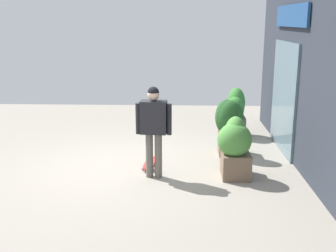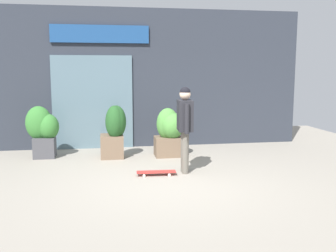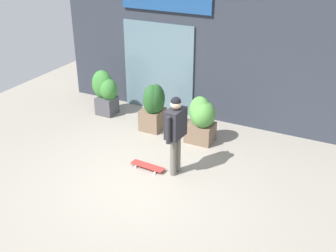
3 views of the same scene
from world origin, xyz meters
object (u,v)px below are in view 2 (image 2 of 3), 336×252
skateboard (156,172)px  planter_box_mid (114,130)px  skateboarder (185,121)px  planter_box_right (43,130)px  planter_box_left (169,131)px

skateboard → planter_box_mid: 1.82m
skateboarder → planter_box_right: bearing=-27.7°
planter_box_left → planter_box_mid: planter_box_mid is taller
skateboard → planter_box_right: 3.01m
planter_box_right → skateboard: bearing=-39.7°
planter_box_right → planter_box_mid: 1.60m
planter_box_right → planter_box_mid: bearing=-11.3°
planter_box_left → planter_box_mid: size_ratio=0.93×
skateboard → planter_box_right: bearing=-36.3°
planter_box_left → planter_box_right: size_ratio=0.95×
planter_box_left → skateboard: bearing=-108.4°
planter_box_right → planter_box_left: bearing=-7.0°
planter_box_left → planter_box_mid: 1.23m
planter_box_mid → skateboarder: bearing=-48.8°
skateboarder → planter_box_right: size_ratio=1.41×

